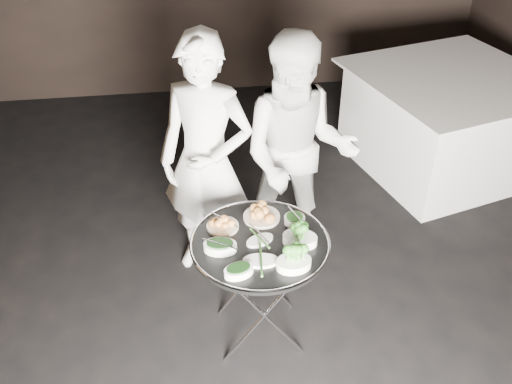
{
  "coord_description": "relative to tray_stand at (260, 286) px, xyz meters",
  "views": [
    {
      "loc": [
        -0.21,
        -2.4,
        2.72
      ],
      "look_at": [
        0.14,
        0.1,
        0.95
      ],
      "focal_mm": 40.0,
      "sensor_mm": 36.0,
      "label": 1
    }
  ],
  "objects": [
    {
      "name": "floor",
      "position": [
        -0.14,
        0.05,
        -0.42
      ],
      "size": [
        6.0,
        7.0,
        0.05
      ],
      "primitive_type": "cube",
      "color": "black",
      "rests_on": "ground"
    },
    {
      "name": "tray_stand",
      "position": [
        0.0,
        0.0,
        0.0
      ],
      "size": [
        0.48,
        0.41,
        0.7
      ],
      "rotation": [
        0.0,
        0.0,
        -0.04
      ],
      "color": "silver",
      "rests_on": "floor"
    },
    {
      "name": "serving_tray",
      "position": [
        0.0,
        -0.0,
        0.32
      ],
      "size": [
        0.77,
        0.77,
        0.04
      ],
      "color": "black",
      "rests_on": "tray_stand"
    },
    {
      "name": "potato_plate_a",
      "position": [
        -0.19,
        0.15,
        0.36
      ],
      "size": [
        0.18,
        0.18,
        0.07
      ],
      "rotation": [
        0.0,
        0.0,
        0.21
      ],
      "color": "beige",
      "rests_on": "serving_tray"
    },
    {
      "name": "potato_plate_b",
      "position": [
        0.04,
        0.21,
        0.36
      ],
      "size": [
        0.21,
        0.21,
        0.08
      ],
      "rotation": [
        0.0,
        0.0,
        0.15
      ],
      "color": "beige",
      "rests_on": "serving_tray"
    },
    {
      "name": "greens_bowl",
      "position": [
        0.22,
        0.14,
        0.36
      ],
      "size": [
        0.12,
        0.12,
        0.07
      ],
      "rotation": [
        0.0,
        0.0,
        -0.28
      ],
      "color": "white",
      "rests_on": "serving_tray"
    },
    {
      "name": "asparagus_plate_a",
      "position": [
        0.0,
        0.0,
        0.34
      ],
      "size": [
        0.18,
        0.15,
        0.03
      ],
      "rotation": [
        0.0,
        0.0,
        0.42
      ],
      "color": "white",
      "rests_on": "serving_tray"
    },
    {
      "name": "asparagus_plate_b",
      "position": [
        -0.02,
        -0.16,
        0.34
      ],
      "size": [
        0.2,
        0.12,
        0.04
      ],
      "rotation": [
        0.0,
        0.0,
        -0.1
      ],
      "color": "white",
      "rests_on": "serving_tray"
    },
    {
      "name": "spinach_bowl_a",
      "position": [
        -0.22,
        -0.04,
        0.36
      ],
      "size": [
        0.19,
        0.14,
        0.07
      ],
      "rotation": [
        0.0,
        0.0,
        -0.17
      ],
      "color": "white",
      "rests_on": "serving_tray"
    },
    {
      "name": "spinach_bowl_b",
      "position": [
        -0.14,
        -0.24,
        0.36
      ],
      "size": [
        0.18,
        0.14,
        0.06
      ],
      "rotation": [
        0.0,
        0.0,
        0.3
      ],
      "color": "white",
      "rests_on": "serving_tray"
    },
    {
      "name": "broccoli_bowl_a",
      "position": [
        0.21,
        -0.04,
        0.36
      ],
      "size": [
        0.22,
        0.19,
        0.08
      ],
      "rotation": [
        0.0,
        0.0,
        -0.37
      ],
      "color": "white",
      "rests_on": "serving_tray"
    },
    {
      "name": "broccoli_bowl_b",
      "position": [
        0.14,
        -0.22,
        0.36
      ],
      "size": [
        0.2,
        0.15,
        0.08
      ],
      "rotation": [
        0.0,
        0.0,
        0.11
      ],
      "color": "white",
      "rests_on": "serving_tray"
    },
    {
      "name": "serving_utensils",
      "position": [
        0.02,
        0.07,
        0.38
      ],
      "size": [
        0.59,
        0.45,
        0.01
      ],
      "color": "silver",
      "rests_on": "serving_tray"
    },
    {
      "name": "waiter_left",
      "position": [
        -0.24,
        0.67,
        0.44
      ],
      "size": [
        0.72,
        0.61,
        1.67
      ],
      "primitive_type": "imported",
      "rotation": [
        0.0,
        0.0,
        -0.42
      ],
      "color": "silver",
      "rests_on": "floor"
    },
    {
      "name": "waiter_right",
      "position": [
        0.35,
        0.73,
        0.41
      ],
      "size": [
        0.89,
        0.76,
        1.61
      ],
      "primitive_type": "imported",
      "rotation": [
        0.0,
        0.0,
        -0.2
      ],
      "color": "silver",
      "rests_on": "floor"
    },
    {
      "name": "dining_table",
      "position": [
        1.85,
        1.7,
        0.03
      ],
      "size": [
        1.47,
        1.47,
        0.84
      ],
      "rotation": [
        0.0,
        0.0,
        0.26
      ],
      "color": "white",
      "rests_on": "floor"
    }
  ]
}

